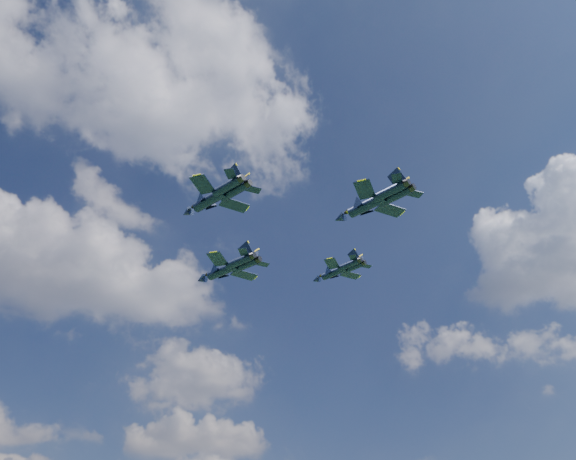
# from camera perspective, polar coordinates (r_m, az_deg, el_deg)

# --- Properties ---
(jet_lead) EXTENTS (14.05, 17.27, 4.33)m
(jet_lead) POSITION_cam_1_polar(r_m,az_deg,el_deg) (120.17, -6.81, -4.15)
(jet_lead) COLOR black
(jet_left) EXTENTS (12.41, 16.06, 3.97)m
(jet_left) POSITION_cam_1_polar(r_m,az_deg,el_deg) (98.31, -8.12, 2.98)
(jet_left) COLOR black
(jet_right) EXTENTS (10.45, 13.88, 3.40)m
(jet_right) POSITION_cam_1_polar(r_m,az_deg,el_deg) (120.44, 4.58, -4.34)
(jet_right) COLOR black
(jet_slot) EXTENTS (12.54, 16.67, 4.08)m
(jet_slot) POSITION_cam_1_polar(r_m,az_deg,el_deg) (99.32, 7.80, 2.45)
(jet_slot) COLOR black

